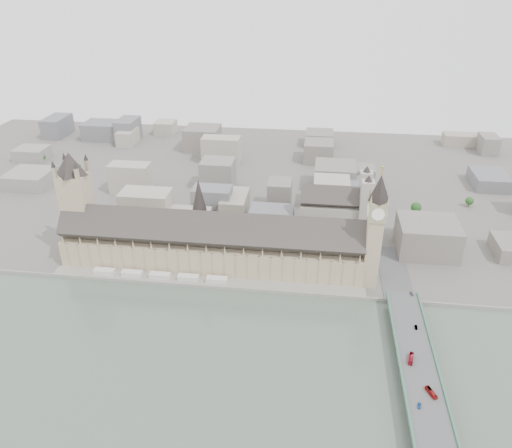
# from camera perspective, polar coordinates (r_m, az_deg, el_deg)

# --- Properties ---
(ground) EXTENTS (900.00, 900.00, 0.00)m
(ground) POSITION_cam_1_polar(r_m,az_deg,el_deg) (437.45, -5.58, -6.17)
(ground) COLOR #595651
(ground) RESTS_ON ground
(river_thames) EXTENTS (600.00, 600.00, 0.00)m
(river_thames) POSITION_cam_1_polar(r_m,az_deg,el_deg) (319.00, -12.46, -22.57)
(river_thames) COLOR #49564B
(river_thames) RESTS_ON ground
(embankment_wall) EXTENTS (600.00, 1.50, 3.00)m
(embankment_wall) POSITION_cam_1_polar(r_m,az_deg,el_deg) (424.55, -6.03, -7.11)
(embankment_wall) COLOR gray
(embankment_wall) RESTS_ON ground
(river_terrace) EXTENTS (270.00, 15.00, 2.00)m
(river_terrace) POSITION_cam_1_polar(r_m,az_deg,el_deg) (430.84, -5.80, -6.61)
(river_terrace) COLOR gray
(river_terrace) RESTS_ON ground
(terrace_tents) EXTENTS (118.00, 7.00, 4.00)m
(terrace_tents) POSITION_cam_1_polar(r_m,az_deg,el_deg) (439.58, -10.93, -5.79)
(terrace_tents) COLOR silver
(terrace_tents) RESTS_ON river_terrace
(palace_of_westminster) EXTENTS (265.00, 40.73, 55.44)m
(palace_of_westminster) POSITION_cam_1_polar(r_m,az_deg,el_deg) (441.88, -5.17, -2.32)
(palace_of_westminster) COLOR tan
(palace_of_westminster) RESTS_ON ground
(elizabeth_tower) EXTENTS (17.00, 17.00, 107.50)m
(elizabeth_tower) POSITION_cam_1_polar(r_m,az_deg,el_deg) (408.70, 13.52, -0.00)
(elizabeth_tower) COLOR tan
(elizabeth_tower) RESTS_ON ground
(victoria_tower) EXTENTS (30.00, 30.00, 100.00)m
(victoria_tower) POSITION_cam_1_polar(r_m,az_deg,el_deg) (472.61, -19.80, 2.55)
(victoria_tower) COLOR tan
(victoria_tower) RESTS_ON ground
(central_tower) EXTENTS (13.00, 13.00, 48.00)m
(central_tower) POSITION_cam_1_polar(r_m,az_deg,el_deg) (433.28, -6.48, 2.23)
(central_tower) COLOR gray
(central_tower) RESTS_ON ground
(westminster_bridge) EXTENTS (25.00, 325.00, 10.25)m
(westminster_bridge) POSITION_cam_1_polar(r_m,az_deg,el_deg) (363.55, 17.73, -14.67)
(westminster_bridge) COLOR #474749
(westminster_bridge) RESTS_ON ground
(bridge_parapets) EXTENTS (25.00, 235.00, 1.15)m
(bridge_parapets) POSITION_cam_1_polar(r_m,az_deg,el_deg) (328.28, 19.07, -19.09)
(bridge_parapets) COLOR #3B6B51
(bridge_parapets) RESTS_ON westminster_bridge
(westminster_abbey) EXTENTS (68.00, 36.00, 64.00)m
(westminster_abbey) POSITION_cam_1_polar(r_m,az_deg,el_deg) (498.83, 9.22, 1.38)
(westminster_abbey) COLOR gray
(westminster_abbey) RESTS_ON ground
(city_skyline_inland) EXTENTS (720.00, 360.00, 38.00)m
(city_skyline_inland) POSITION_cam_1_polar(r_m,az_deg,el_deg) (645.02, -0.97, 7.28)
(city_skyline_inland) COLOR gray
(city_skyline_inland) RESTS_ON ground
(park_trees) EXTENTS (110.00, 30.00, 15.00)m
(park_trees) POSITION_cam_1_polar(r_m,az_deg,el_deg) (485.54, -5.26, -1.46)
(park_trees) COLOR #204719
(park_trees) RESTS_ON ground
(red_bus_north) EXTENTS (4.99, 11.50, 3.12)m
(red_bus_north) POSITION_cam_1_polar(r_m,az_deg,el_deg) (354.25, 17.30, -14.46)
(red_bus_north) COLOR maroon
(red_bus_north) RESTS_ON westminster_bridge
(red_bus_south) EXTENTS (6.37, 10.12, 2.80)m
(red_bus_south) POSITION_cam_1_polar(r_m,az_deg,el_deg) (335.71, 19.38, -17.69)
(red_bus_south) COLOR maroon
(red_bus_south) RESTS_ON westminster_bridge
(car_blue) EXTENTS (2.81, 4.90, 1.57)m
(car_blue) POSITION_cam_1_polar(r_m,az_deg,el_deg) (326.76, 18.17, -19.13)
(car_blue) COLOR #174595
(car_blue) RESTS_ON westminster_bridge
(car_silver) EXTENTS (1.84, 4.68, 1.52)m
(car_silver) POSITION_cam_1_polar(r_m,az_deg,el_deg) (382.27, 17.83, -11.16)
(car_silver) COLOR gray
(car_silver) RESTS_ON westminster_bridge
(car_approach) EXTENTS (2.99, 5.00, 1.36)m
(car_approach) POSITION_cam_1_polar(r_m,az_deg,el_deg) (415.91, 17.37, -7.63)
(car_approach) COLOR gray
(car_approach) RESTS_ON westminster_bridge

